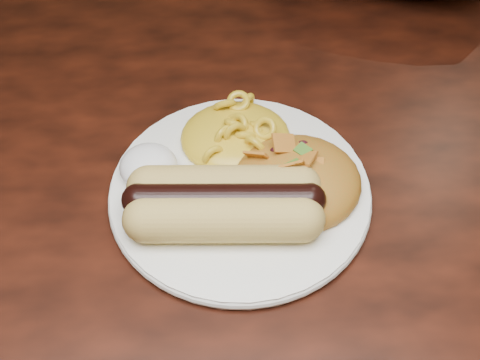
{
  "coord_description": "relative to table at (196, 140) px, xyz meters",
  "views": [
    {
      "loc": [
        0.01,
        -0.49,
        1.17
      ],
      "look_at": [
        0.04,
        -0.15,
        0.77
      ],
      "focal_mm": 50.0,
      "sensor_mm": 36.0,
      "label": 1
    }
  ],
  "objects": [
    {
      "name": "sour_cream",
      "position": [
        -0.04,
        -0.13,
        0.12
      ],
      "size": [
        0.06,
        0.06,
        0.03
      ],
      "primitive_type": "ellipsoid",
      "rotation": [
        0.0,
        0.0,
        0.37
      ],
      "color": "white",
      "rests_on": "plate"
    },
    {
      "name": "hotdog",
      "position": [
        0.02,
        -0.18,
        0.12
      ],
      "size": [
        0.13,
        0.07,
        0.03
      ],
      "rotation": [
        0.0,
        0.0,
        -0.06
      ],
      "color": "#D8B154",
      "rests_on": "plate"
    },
    {
      "name": "taco_salad",
      "position": [
        0.08,
        -0.16,
        0.12
      ],
      "size": [
        0.1,
        0.1,
        0.05
      ],
      "rotation": [
        0.0,
        0.0,
        0.1
      ],
      "color": "#D33E0B",
      "rests_on": "plate"
    },
    {
      "name": "plate",
      "position": [
        0.04,
        -0.15,
        0.1
      ],
      "size": [
        0.22,
        0.22,
        0.01
      ],
      "primitive_type": "cylinder",
      "rotation": [
        0.0,
        0.0,
        -0.04
      ],
      "color": "white",
      "rests_on": "table"
    },
    {
      "name": "mac_and_cheese",
      "position": [
        0.04,
        -0.1,
        0.12
      ],
      "size": [
        0.1,
        0.09,
        0.04
      ],
      "primitive_type": "ellipsoid",
      "rotation": [
        0.0,
        0.0,
        0.11
      ],
      "color": "gold",
      "rests_on": "plate"
    },
    {
      "name": "table",
      "position": [
        0.0,
        0.0,
        0.0
      ],
      "size": [
        1.6,
        0.9,
        0.75
      ],
      "color": "#3E140A",
      "rests_on": "floor"
    }
  ]
}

